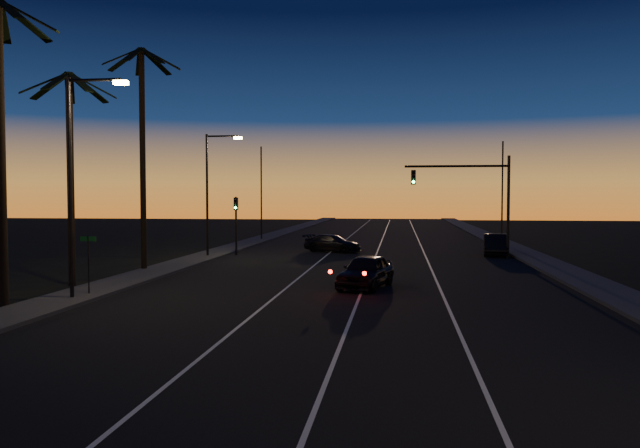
# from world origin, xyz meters

# --- Properties ---
(road) EXTENTS (20.00, 170.00, 0.01)m
(road) POSITION_xyz_m (0.00, 30.00, 0.01)
(road) COLOR black
(road) RESTS_ON ground
(sidewalk_left) EXTENTS (2.40, 170.00, 0.16)m
(sidewalk_left) POSITION_xyz_m (-11.20, 30.00, 0.08)
(sidewalk_left) COLOR #333331
(sidewalk_left) RESTS_ON ground
(sidewalk_right) EXTENTS (2.40, 170.00, 0.16)m
(sidewalk_right) POSITION_xyz_m (11.20, 30.00, 0.08)
(sidewalk_right) COLOR #333331
(sidewalk_right) RESTS_ON ground
(lane_stripe_left) EXTENTS (0.12, 160.00, 0.01)m
(lane_stripe_left) POSITION_xyz_m (-3.00, 30.00, 0.02)
(lane_stripe_left) COLOR silver
(lane_stripe_left) RESTS_ON road
(lane_stripe_mid) EXTENTS (0.12, 160.00, 0.01)m
(lane_stripe_mid) POSITION_xyz_m (0.50, 30.00, 0.02)
(lane_stripe_mid) COLOR silver
(lane_stripe_mid) RESTS_ON road
(lane_stripe_right) EXTENTS (0.12, 160.00, 0.01)m
(lane_stripe_right) POSITION_xyz_m (4.00, 30.00, 0.02)
(lane_stripe_right) COLOR silver
(lane_stripe_right) RESTS_ON road
(palm_near) EXTENTS (4.25, 4.16, 11.53)m
(palm_near) POSITION_xyz_m (-12.60, 18.00, 7.07)
(palm_near) COLOR black
(palm_near) RESTS_ON ground
(palm_mid) EXTENTS (4.25, 4.16, 10.03)m
(palm_mid) POSITION_xyz_m (-13.20, 24.00, 6.25)
(palm_mid) COLOR black
(palm_mid) RESTS_ON ground
(palm_far) EXTENTS (4.25, 4.16, 12.53)m
(palm_far) POSITION_xyz_m (-12.20, 30.00, 7.61)
(palm_far) COLOR black
(palm_far) RESTS_ON ground
(streetlight_left_near) EXTENTS (2.55, 0.26, 9.00)m
(streetlight_left_near) POSITION_xyz_m (-10.70, 20.00, 5.32)
(streetlight_left_near) COLOR black
(streetlight_left_near) RESTS_ON ground
(streetlight_left_far) EXTENTS (2.55, 0.26, 8.50)m
(streetlight_left_far) POSITION_xyz_m (-10.69, 38.00, 5.06)
(streetlight_left_far) COLOR black
(streetlight_left_far) RESTS_ON ground
(street_sign) EXTENTS (0.70, 0.06, 2.60)m
(street_sign) POSITION_xyz_m (-10.80, 21.00, 1.66)
(street_sign) COLOR black
(street_sign) RESTS_ON ground
(signal_mast) EXTENTS (7.10, 0.41, 7.00)m
(signal_mast) POSITION_xyz_m (7.14, 39.99, 4.78)
(signal_mast) COLOR black
(signal_mast) RESTS_ON ground
(signal_post) EXTENTS (0.28, 0.37, 4.20)m
(signal_post) POSITION_xyz_m (-9.50, 39.98, 2.89)
(signal_post) COLOR black
(signal_post) RESTS_ON ground
(far_pole_left) EXTENTS (0.14, 0.14, 9.00)m
(far_pole_left) POSITION_xyz_m (-11.00, 55.00, 4.50)
(far_pole_left) COLOR black
(far_pole_left) RESTS_ON ground
(far_pole_right) EXTENTS (0.14, 0.14, 9.00)m
(far_pole_right) POSITION_xyz_m (11.00, 52.00, 4.50)
(far_pole_right) COLOR black
(far_pole_right) RESTS_ON ground
(lead_car) EXTENTS (2.91, 5.26, 1.53)m
(lead_car) POSITION_xyz_m (0.62, 25.09, 0.78)
(lead_car) COLOR black
(lead_car) RESTS_ON road
(right_car) EXTENTS (2.14, 4.77, 1.52)m
(right_car) POSITION_xyz_m (9.00, 42.16, 0.77)
(right_car) COLOR black
(right_car) RESTS_ON road
(cross_car) EXTENTS (4.84, 3.32, 1.30)m
(cross_car) POSITION_xyz_m (-2.87, 43.37, 0.66)
(cross_car) COLOR black
(cross_car) RESTS_ON road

